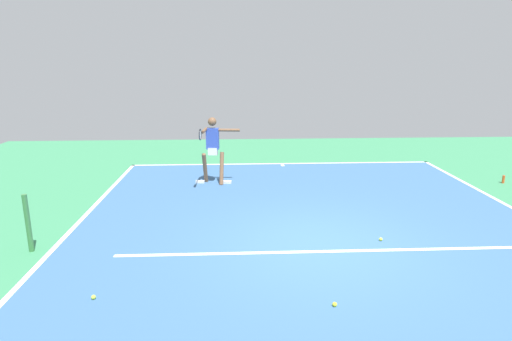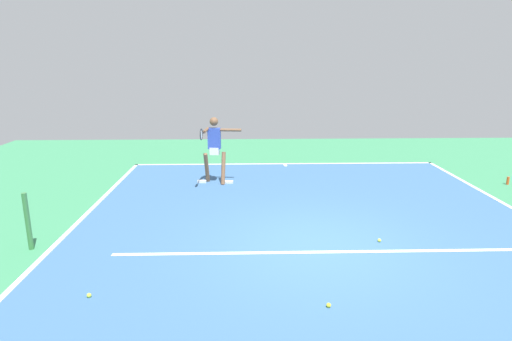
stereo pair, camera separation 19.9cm
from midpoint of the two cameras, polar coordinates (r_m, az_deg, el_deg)
ground_plane at (r=8.22m, az=8.80°, el=-9.78°), size 22.30×22.30×0.00m
court_surface at (r=8.22m, az=8.80°, el=-9.77°), size 9.87×13.12×0.00m
court_line_baseline_near at (r=14.35m, az=4.21°, el=0.91°), size 9.87×0.10×0.01m
court_line_sideline_right at (r=8.79m, az=-24.85°, el=-9.35°), size 0.10×13.12×0.01m
court_line_service at (r=7.97m, az=9.16°, el=-10.58°), size 7.40×0.10×0.01m
court_line_centre_mark at (r=14.15m, az=4.29°, el=0.72°), size 0.10×0.30×0.01m
net_post at (r=8.75m, az=-27.34°, el=-6.01°), size 0.09×0.09×1.07m
tennis_player at (r=11.85m, az=-5.02°, el=3.31°), size 1.24×1.28×1.86m
tennis_ball_near_service_line at (r=6.39m, az=10.49°, el=-17.09°), size 0.07×0.07×0.07m
tennis_ball_by_baseline at (r=8.62m, az=16.63°, el=-8.82°), size 0.07×0.07×0.07m
tennis_ball_centre_court at (r=6.91m, az=-20.38°, el=-15.20°), size 0.07×0.07×0.07m
water_bottle at (r=13.84m, az=30.66°, el=-1.17°), size 0.07×0.07×0.22m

